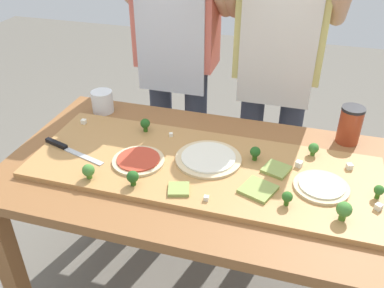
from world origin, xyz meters
name	(u,v)px	position (x,y,z in m)	size (l,w,h in m)	color
prep_table	(213,192)	(0.00, 0.00, 0.68)	(1.57, 0.82, 0.79)	brown
cutting_board	(203,168)	(-0.04, -0.02, 0.80)	(1.27, 0.48, 0.02)	#B27F47
chefs_knife	(66,148)	(-0.58, -0.07, 0.82)	(0.29, 0.11, 0.02)	#B7BABF
pizza_whole_tomato_red	(138,160)	(-0.27, -0.07, 0.82)	(0.19, 0.19, 0.02)	beige
pizza_whole_white_garlic	(208,158)	(-0.03, 0.02, 0.82)	(0.25, 0.25, 0.02)	beige
pizza_whole_cheese_artichoke	(321,186)	(0.38, -0.03, 0.82)	(0.19, 0.19, 0.02)	beige
pizza_slice_far_right	(179,189)	(-0.08, -0.18, 0.82)	(0.07, 0.07, 0.01)	#899E4C
pizza_slice_far_left	(258,189)	(0.18, -0.11, 0.82)	(0.11, 0.11, 0.01)	#899E4C
pizza_slice_center	(276,169)	(0.22, 0.02, 0.82)	(0.09, 0.09, 0.01)	#899E4C
broccoli_floret_front_right	(145,124)	(-0.33, 0.15, 0.85)	(0.04, 0.04, 0.06)	#2C5915
broccoli_floret_front_mid	(133,177)	(-0.24, -0.20, 0.85)	(0.04, 0.04, 0.06)	#2C5915
broccoli_floret_front_left	(314,148)	(0.34, 0.16, 0.84)	(0.04, 0.04, 0.05)	#3F7220
broccoli_floret_back_right	(287,197)	(0.28, -0.15, 0.84)	(0.04, 0.04, 0.05)	#366618
broccoli_floret_center_right	(88,171)	(-0.40, -0.21, 0.84)	(0.04, 0.04, 0.05)	#487A23
broccoli_floret_back_left	(379,191)	(0.56, -0.04, 0.84)	(0.03, 0.03, 0.05)	#366618
broccoli_floret_center_left	(255,152)	(0.14, 0.07, 0.85)	(0.04, 0.04, 0.06)	#2C5915
broccoli_floret_back_mid	(344,210)	(0.45, -0.18, 0.85)	(0.05, 0.05, 0.06)	#487A23
cheese_crumble_a	(84,122)	(-0.61, 0.14, 0.82)	(0.02, 0.02, 0.02)	white
cheese_crumble_b	(378,207)	(0.56, -0.10, 0.82)	(0.02, 0.02, 0.02)	silver
cheese_crumble_c	(349,167)	(0.47, 0.11, 0.82)	(0.02, 0.02, 0.02)	silver
cheese_crumble_d	(299,164)	(0.30, 0.07, 0.82)	(0.02, 0.02, 0.02)	white
cheese_crumble_e	(206,198)	(0.02, -0.21, 0.82)	(0.02, 0.02, 0.02)	silver
cheese_crumble_f	(171,135)	(-0.22, 0.14, 0.82)	(0.01, 0.01, 0.01)	white
flour_cup	(103,103)	(-0.60, 0.30, 0.84)	(0.10, 0.10, 0.10)	white
sauce_jar	(350,125)	(0.47, 0.34, 0.87)	(0.09, 0.09, 0.16)	#99381E
cook_left	(176,46)	(-0.37, 0.69, 1.00)	(0.54, 0.39, 1.67)	#333847
cook_right	(278,56)	(0.14, 0.69, 1.00)	(0.54, 0.39, 1.67)	#333847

